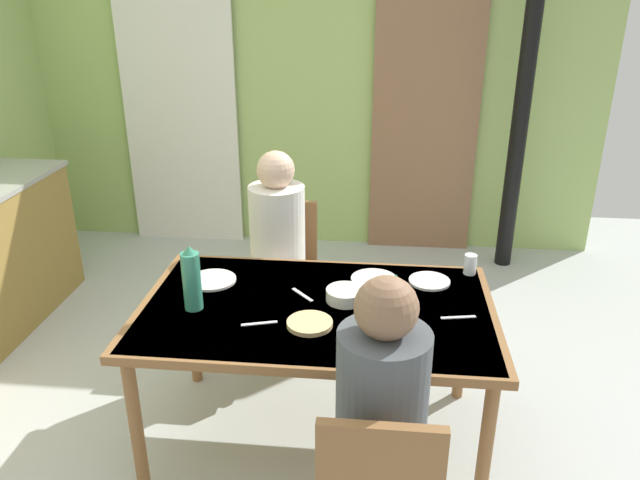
# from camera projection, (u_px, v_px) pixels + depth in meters

# --- Properties ---
(ground_plane) EXTENTS (6.44, 6.44, 0.00)m
(ground_plane) POSITION_uv_depth(u_px,v_px,m) (248.00, 435.00, 2.98)
(ground_plane) COLOR #B7BDB9
(wall_back) EXTENTS (4.53, 0.10, 2.69)m
(wall_back) POSITION_uv_depth(u_px,v_px,m) (307.00, 76.00, 4.73)
(wall_back) COLOR #A3C26C
(wall_back) RESTS_ON ground_plane
(door_wooden) EXTENTS (0.80, 0.05, 2.00)m
(door_wooden) POSITION_uv_depth(u_px,v_px,m) (425.00, 125.00, 4.70)
(door_wooden) COLOR #8A6145
(door_wooden) RESTS_ON ground_plane
(stove_pipe_column) EXTENTS (0.12, 0.12, 2.69)m
(stove_pipe_column) POSITION_uv_depth(u_px,v_px,m) (525.00, 87.00, 4.26)
(stove_pipe_column) COLOR black
(stove_pipe_column) RESTS_ON ground_plane
(curtain_panel) EXTENTS (0.90, 0.03, 2.26)m
(curtain_panel) POSITION_uv_depth(u_px,v_px,m) (180.00, 104.00, 4.81)
(curtain_panel) COLOR white
(curtain_panel) RESTS_ON ground_plane
(dining_table) EXTENTS (1.55, 0.94, 0.72)m
(dining_table) POSITION_uv_depth(u_px,v_px,m) (317.00, 319.00, 2.71)
(dining_table) COLOR brown
(dining_table) RESTS_ON ground_plane
(chair_far_diner) EXTENTS (0.40, 0.40, 0.87)m
(chair_far_diner) POSITION_uv_depth(u_px,v_px,m) (282.00, 268.00, 3.55)
(chair_far_diner) COLOR brown
(chair_far_diner) RESTS_ON ground_plane
(person_near_diner) EXTENTS (0.30, 0.37, 0.77)m
(person_near_diner) POSITION_uv_depth(u_px,v_px,m) (382.00, 397.00, 2.00)
(person_near_diner) COLOR #4F4A55
(person_near_diner) RESTS_ON ground_plane
(person_far_diner) EXTENTS (0.30, 0.37, 0.77)m
(person_far_diner) POSITION_uv_depth(u_px,v_px,m) (277.00, 231.00, 3.31)
(person_far_diner) COLOR silver
(person_far_diner) RESTS_ON ground_plane
(water_bottle_green_near) EXTENTS (0.08, 0.08, 0.29)m
(water_bottle_green_near) POSITION_uv_depth(u_px,v_px,m) (192.00, 279.00, 2.61)
(water_bottle_green_near) COLOR #388D72
(water_bottle_green_near) RESTS_ON dining_table
(water_bottle_green_far) EXTENTS (0.07, 0.07, 0.26)m
(water_bottle_green_far) POSITION_uv_depth(u_px,v_px,m) (394.00, 305.00, 2.44)
(water_bottle_green_far) COLOR #37936C
(water_bottle_green_far) RESTS_ON dining_table
(serving_bowl_center) EXTENTS (0.17, 0.17, 0.05)m
(serving_bowl_center) POSITION_uv_depth(u_px,v_px,m) (345.00, 295.00, 2.72)
(serving_bowl_center) COLOR silver
(serving_bowl_center) RESTS_ON dining_table
(dinner_plate_near_left) EXTENTS (0.22, 0.22, 0.01)m
(dinner_plate_near_left) POSITION_uv_depth(u_px,v_px,m) (374.00, 279.00, 2.91)
(dinner_plate_near_left) COLOR white
(dinner_plate_near_left) RESTS_ON dining_table
(dinner_plate_near_right) EXTENTS (0.22, 0.22, 0.01)m
(dinner_plate_near_right) POSITION_uv_depth(u_px,v_px,m) (212.00, 280.00, 2.90)
(dinner_plate_near_right) COLOR white
(dinner_plate_near_right) RESTS_ON dining_table
(dinner_plate_far_center) EXTENTS (0.19, 0.19, 0.01)m
(dinner_plate_far_center) POSITION_uv_depth(u_px,v_px,m) (429.00, 281.00, 2.89)
(dinner_plate_far_center) COLOR white
(dinner_plate_far_center) RESTS_ON dining_table
(drinking_glass_by_near_diner) EXTENTS (0.06, 0.06, 0.10)m
(drinking_glass_by_near_diner) POSITION_uv_depth(u_px,v_px,m) (470.00, 264.00, 2.96)
(drinking_glass_by_near_diner) COLOR silver
(drinking_glass_by_near_diner) RESTS_ON dining_table
(bread_plate_sliced) EXTENTS (0.19, 0.19, 0.02)m
(bread_plate_sliced) POSITION_uv_depth(u_px,v_px,m) (310.00, 323.00, 2.53)
(bread_plate_sliced) COLOR #DBB77A
(bread_plate_sliced) RESTS_ON dining_table
(cutlery_knife_near) EXTENTS (0.15, 0.04, 0.00)m
(cutlery_knife_near) POSITION_uv_depth(u_px,v_px,m) (458.00, 317.00, 2.59)
(cutlery_knife_near) COLOR silver
(cutlery_knife_near) RESTS_ON dining_table
(cutlery_fork_near) EXTENTS (0.14, 0.09, 0.00)m
(cutlery_fork_near) POSITION_uv_depth(u_px,v_px,m) (377.00, 354.00, 2.34)
(cutlery_fork_near) COLOR silver
(cutlery_fork_near) RESTS_ON dining_table
(cutlery_knife_far) EXTENTS (0.11, 0.12, 0.00)m
(cutlery_knife_far) POSITION_uv_depth(u_px,v_px,m) (302.00, 295.00, 2.77)
(cutlery_knife_far) COLOR silver
(cutlery_knife_far) RESTS_ON dining_table
(cutlery_fork_far) EXTENTS (0.15, 0.06, 0.00)m
(cutlery_fork_far) POSITION_uv_depth(u_px,v_px,m) (259.00, 323.00, 2.54)
(cutlery_fork_far) COLOR silver
(cutlery_fork_far) RESTS_ON dining_table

